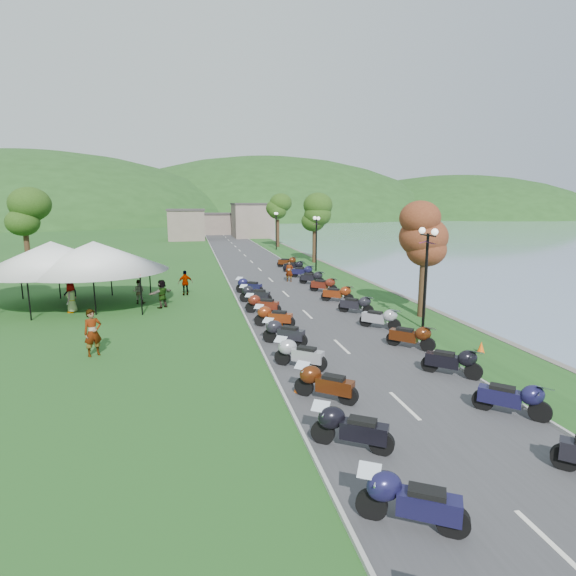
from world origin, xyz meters
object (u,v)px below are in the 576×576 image
vendor_tent_main (96,274)px  pedestrian_a (95,356)px  pedestrian_b (140,303)px  pedestrian_c (71,306)px

vendor_tent_main → pedestrian_a: size_ratio=2.92×
vendor_tent_main → pedestrian_b: 3.14m
vendor_tent_main → pedestrian_b: vendor_tent_main is taller
vendor_tent_main → pedestrian_c: (-1.61, 0.27, -2.00)m
vendor_tent_main → pedestrian_b: (2.41, 0.24, -2.00)m
pedestrian_a → pedestrian_c: 10.50m
pedestrian_a → pedestrian_b: pedestrian_a is taller
vendor_tent_main → pedestrian_a: bearing=-80.4°
pedestrian_b → vendor_tent_main: bearing=15.7°
pedestrian_a → pedestrian_b: (0.77, 9.95, 0.00)m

